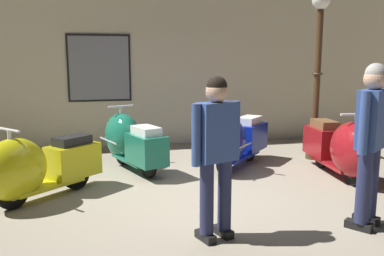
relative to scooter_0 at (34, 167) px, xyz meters
name	(u,v)px	position (x,y,z in m)	size (l,w,h in m)	color
ground_plane	(203,199)	(2.10, -0.41, -0.45)	(60.00, 60.00, 0.00)	gray
showroom_back_wall	(150,55)	(1.91, 3.20, 1.44)	(18.00, 0.63, 3.79)	beige
scooter_0	(34,167)	(0.00, 0.00, 0.00)	(1.53, 1.41, 0.99)	black
scooter_1	(129,140)	(1.30, 1.36, 0.02)	(1.03, 1.74, 1.03)	black
scooter_2	(234,141)	(2.97, 0.89, 0.02)	(1.54, 1.56, 1.04)	black
scooter_3	(343,148)	(4.39, 0.00, 0.03)	(0.66, 1.76, 1.05)	black
lamppost	(318,63)	(4.64, 1.24, 1.28)	(0.31, 0.31, 2.96)	#472D19
visitor_0	(371,135)	(3.59, -1.65, 0.57)	(0.50, 0.43, 1.76)	black
visitor_1	(216,147)	(1.92, -1.56, 0.50)	(0.53, 0.35, 1.64)	black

